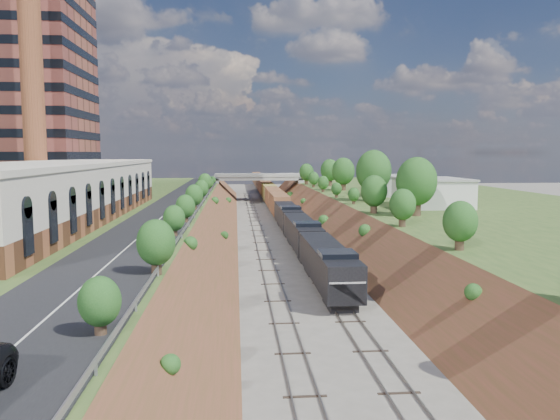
# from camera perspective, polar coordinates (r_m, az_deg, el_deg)

# --- Properties ---
(ground) EXTENTS (400.00, 400.00, 0.00)m
(ground) POSITION_cam_1_polar(r_m,az_deg,el_deg) (32.02, 7.37, -18.26)
(ground) COLOR #6B665B
(ground) RESTS_ON ground
(platform_left) EXTENTS (44.00, 180.00, 5.00)m
(platform_left) POSITION_cam_1_polar(r_m,az_deg,el_deg) (93.09, -21.34, -0.97)
(platform_left) COLOR #365322
(platform_left) RESTS_ON ground
(platform_right) EXTENTS (44.00, 180.00, 5.00)m
(platform_right) POSITION_cam_1_polar(r_m,az_deg,el_deg) (97.42, 19.12, -0.60)
(platform_right) COLOR #365322
(platform_right) RESTS_ON ground
(embankment_left) EXTENTS (10.00, 180.00, 10.00)m
(embankment_left) POSITION_cam_1_polar(r_m,az_deg,el_deg) (89.62, -7.66, -2.48)
(embankment_left) COLOR brown
(embankment_left) RESTS_ON ground
(embankment_right) EXTENTS (10.00, 180.00, 10.00)m
(embankment_right) POSITION_cam_1_polar(r_m,az_deg,el_deg) (91.14, 6.29, -2.32)
(embankment_right) COLOR brown
(embankment_right) RESTS_ON ground
(rail_left_track) EXTENTS (1.58, 180.00, 0.18)m
(rail_left_track) POSITION_cam_1_polar(r_m,az_deg,el_deg) (89.56, -2.29, -2.38)
(rail_left_track) COLOR gray
(rail_left_track) RESTS_ON ground
(rail_right_track) EXTENTS (1.58, 180.00, 0.18)m
(rail_right_track) POSITION_cam_1_polar(r_m,az_deg,el_deg) (89.92, 1.03, -2.34)
(rail_right_track) COLOR gray
(rail_right_track) RESTS_ON ground
(road) EXTENTS (8.00, 180.00, 0.10)m
(road) POSITION_cam_1_polar(r_m,az_deg,el_deg) (89.37, -10.59, 0.71)
(road) COLOR black
(road) RESTS_ON platform_left
(guardrail) EXTENTS (0.10, 171.00, 0.70)m
(guardrail) POSITION_cam_1_polar(r_m,az_deg,el_deg) (88.80, -7.98, 1.05)
(guardrail) COLOR #99999E
(guardrail) RESTS_ON platform_left
(commercial_building) EXTENTS (14.30, 62.30, 7.00)m
(commercial_building) POSITION_cam_1_polar(r_m,az_deg,el_deg) (70.15, -22.74, 1.76)
(commercial_building) COLOR brown
(commercial_building) RESTS_ON platform_left
(highrise_tower) EXTENTS (22.00, 22.00, 53.90)m
(highrise_tower) POSITION_cam_1_polar(r_m,az_deg,el_deg) (109.18, -25.86, 15.83)
(highrise_tower) COLOR brown
(highrise_tower) RESTS_ON platform_left
(smokestack) EXTENTS (3.20, 3.20, 40.00)m
(smokestack) POSITION_cam_1_polar(r_m,az_deg,el_deg) (90.39, -24.51, 13.02)
(smokestack) COLOR brown
(smokestack) RESTS_ON platform_left
(overpass) EXTENTS (24.50, 8.30, 7.40)m
(overpass) POSITION_cam_1_polar(r_m,az_deg,el_deg) (150.88, -2.29, 2.88)
(overpass) COLOR gray
(overpass) RESTS_ON ground
(white_building_near) EXTENTS (9.00, 12.00, 4.00)m
(white_building_near) POSITION_cam_1_polar(r_m,az_deg,el_deg) (86.06, 15.57, 1.70)
(white_building_near) COLOR silver
(white_building_near) RESTS_ON platform_right
(white_building_far) EXTENTS (8.00, 10.00, 3.60)m
(white_building_far) POSITION_cam_1_polar(r_m,az_deg,el_deg) (106.80, 11.24, 2.49)
(white_building_far) COLOR silver
(white_building_far) RESTS_ON platform_right
(tree_right_large) EXTENTS (5.25, 5.25, 7.61)m
(tree_right_large) POSITION_cam_1_polar(r_m,az_deg,el_deg) (72.46, 14.07, 2.86)
(tree_right_large) COLOR #473323
(tree_right_large) RESTS_ON platform_right
(tree_left_crest) EXTENTS (2.45, 2.45, 3.55)m
(tree_left_crest) POSITION_cam_1_polar(r_m,az_deg,el_deg) (49.22, -11.11, -1.22)
(tree_left_crest) COLOR #473323
(tree_left_crest) RESTS_ON platform_left
(freight_train) EXTENTS (3.21, 197.42, 4.76)m
(freight_train) POSITION_cam_1_polar(r_m,az_deg,el_deg) (144.46, -1.14, 1.87)
(freight_train) COLOR black
(freight_train) RESTS_ON ground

